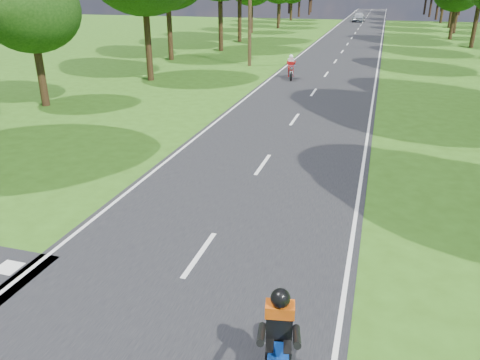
% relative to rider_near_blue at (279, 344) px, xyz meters
% --- Properties ---
extents(ground, '(160.00, 160.00, 0.00)m').
position_rel_rider_near_blue_xyz_m(ground, '(-2.51, 1.22, -0.84)').
color(ground, '#2B5112').
rests_on(ground, ground).
extents(main_road, '(7.00, 140.00, 0.02)m').
position_rel_rider_near_blue_xyz_m(main_road, '(-2.51, 51.22, -0.83)').
color(main_road, black).
rests_on(main_road, ground).
extents(road_markings, '(7.40, 140.00, 0.01)m').
position_rel_rider_near_blue_xyz_m(road_markings, '(-2.65, 49.35, -0.81)').
color(road_markings, silver).
rests_on(road_markings, main_road).
extents(telegraph_pole, '(1.20, 0.26, 8.00)m').
position_rel_rider_near_blue_xyz_m(telegraph_pole, '(-8.51, 29.22, 3.23)').
color(telegraph_pole, '#382616').
rests_on(telegraph_pole, ground).
extents(rider_near_blue, '(1.01, 2.05, 1.64)m').
position_rel_rider_near_blue_xyz_m(rider_near_blue, '(0.00, 0.00, 0.00)').
color(rider_near_blue, navy).
rests_on(rider_near_blue, main_road).
extents(rider_far_red, '(1.01, 1.91, 1.52)m').
position_rel_rider_near_blue_xyz_m(rider_far_red, '(-4.55, 24.88, -0.06)').
color(rider_far_red, '#B6130E').
rests_on(rider_far_red, main_road).
extents(distant_car, '(1.84, 4.41, 1.49)m').
position_rel_rider_near_blue_xyz_m(distant_car, '(-3.29, 76.84, -0.07)').
color(distant_car, silver).
rests_on(distant_car, main_road).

